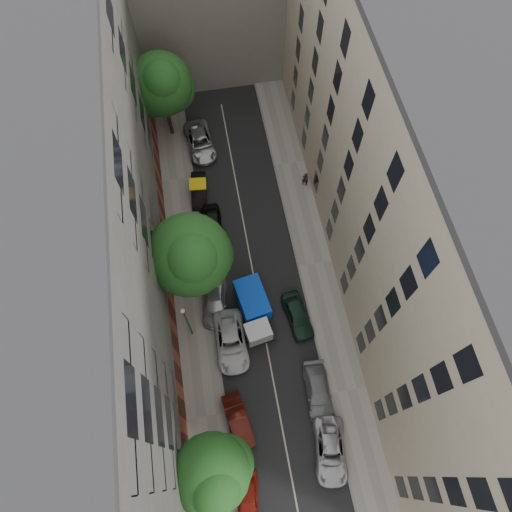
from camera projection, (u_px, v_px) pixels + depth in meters
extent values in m
plane|color=#4C4C49|center=(253.00, 274.00, 39.69)|extent=(120.00, 120.00, 0.00)
cube|color=black|center=(253.00, 274.00, 39.68)|extent=(8.00, 44.00, 0.02)
cube|color=gray|center=(190.00, 284.00, 39.21)|extent=(3.00, 44.00, 0.15)
cube|color=gray|center=(315.00, 264.00, 40.03)|extent=(3.00, 44.00, 0.15)
cube|color=#4F4C4A|center=(87.00, 240.00, 29.85)|extent=(8.00, 44.00, 20.00)
cube|color=#B8A98F|center=(409.00, 191.00, 31.50)|extent=(8.00, 44.00, 20.00)
cube|color=black|center=(254.00, 314.00, 37.56)|extent=(2.90, 5.52, 0.29)
cube|color=#A0A2A5|center=(258.00, 332.00, 35.99)|extent=(2.18, 1.86, 1.65)
cube|color=blue|center=(252.00, 300.00, 37.01)|extent=(2.70, 3.81, 1.75)
cylinder|color=black|center=(247.00, 338.00, 36.82)|extent=(0.27, 0.82, 0.82)
cylinder|color=black|center=(269.00, 334.00, 36.96)|extent=(0.27, 0.82, 0.82)
cylinder|color=black|center=(240.00, 299.00, 38.27)|extent=(0.27, 0.82, 0.82)
cylinder|color=black|center=(262.00, 295.00, 38.41)|extent=(0.27, 0.82, 0.82)
imported|color=maroon|center=(248.00, 499.00, 31.61)|extent=(2.07, 3.97, 1.29)
imported|color=#4F160F|center=(238.00, 421.00, 33.82)|extent=(2.11, 4.29, 1.35)
imported|color=silver|center=(231.00, 342.00, 36.34)|extent=(2.48, 5.31, 1.47)
imported|color=#BCBCC1|center=(215.00, 301.00, 37.86)|extent=(2.70, 5.01, 1.38)
imported|color=black|center=(213.00, 225.00, 40.99)|extent=(1.76, 4.25, 1.44)
imported|color=black|center=(199.00, 190.00, 42.66)|extent=(1.77, 4.11, 1.32)
imported|color=#B1B1B6|center=(200.00, 142.00, 45.03)|extent=(2.99, 5.59, 1.49)
imported|color=#BAB9BF|center=(330.00, 451.00, 32.92)|extent=(2.94, 5.13, 1.35)
imported|color=slate|center=(318.00, 392.00, 34.72)|extent=(2.08, 4.69, 1.34)
imported|color=#142E20|center=(297.00, 316.00, 37.28)|extent=(2.31, 4.50, 1.47)
cylinder|color=#382619|center=(216.00, 473.00, 31.60)|extent=(0.36, 0.36, 2.59)
cylinder|color=#382619|center=(214.00, 473.00, 29.60)|extent=(0.24, 0.24, 1.85)
sphere|color=#1F521B|center=(211.00, 473.00, 27.97)|extent=(4.91, 4.91, 4.91)
sphere|color=#1F521B|center=(226.00, 464.00, 29.00)|extent=(3.68, 3.68, 3.68)
sphere|color=#1F521B|center=(202.00, 484.00, 28.17)|extent=(3.44, 3.44, 3.44)
sphere|color=#1F521B|center=(215.00, 487.00, 26.78)|extent=(3.19, 3.19, 3.19)
cylinder|color=#382619|center=(198.00, 283.00, 37.36)|extent=(0.36, 0.36, 3.37)
cylinder|color=#382619|center=(194.00, 268.00, 34.76)|extent=(0.24, 0.24, 2.41)
sphere|color=#1F521B|center=(190.00, 255.00, 32.63)|extent=(6.14, 6.14, 6.14)
sphere|color=#1F521B|center=(203.00, 255.00, 33.91)|extent=(4.60, 4.60, 4.60)
sphere|color=#1F521B|center=(182.00, 266.00, 32.97)|extent=(4.30, 4.30, 4.30)
sphere|color=#1F521B|center=(191.00, 257.00, 31.18)|extent=(3.99, 3.99, 3.99)
cylinder|color=#382619|center=(170.00, 122.00, 44.92)|extent=(0.36, 0.36, 3.08)
cylinder|color=#382619|center=(165.00, 102.00, 42.53)|extent=(0.24, 0.24, 2.20)
sphere|color=#1F521B|center=(161.00, 84.00, 40.59)|extent=(5.68, 5.68, 5.68)
sphere|color=#1F521B|center=(172.00, 89.00, 41.78)|extent=(4.26, 4.26, 4.26)
sphere|color=#1F521B|center=(155.00, 95.00, 40.88)|extent=(3.97, 3.97, 3.97)
sphere|color=#1F521B|center=(161.00, 80.00, 39.23)|extent=(3.69, 3.69, 3.69)
cylinder|color=#195A28|center=(188.00, 323.00, 34.73)|extent=(0.14, 0.14, 5.56)
sphere|color=silver|center=(182.00, 311.00, 32.14)|extent=(0.36, 0.36, 0.36)
imported|color=black|center=(305.00, 179.00, 42.77)|extent=(0.74, 0.59, 1.76)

